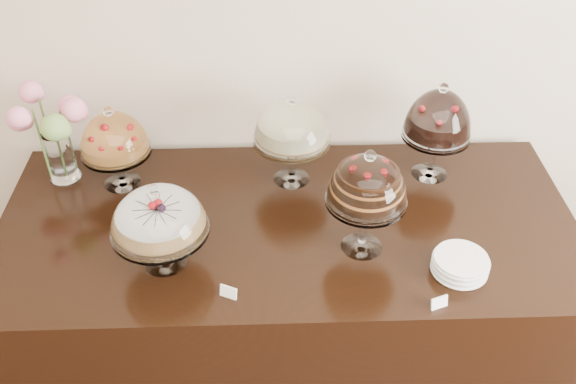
{
  "coord_description": "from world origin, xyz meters",
  "views": [
    {
      "loc": [
        -0.37,
        0.61,
        2.51
      ],
      "look_at": [
        -0.31,
        2.4,
        1.08
      ],
      "focal_mm": 40.0,
      "sensor_mm": 36.0,
      "label": 1
    }
  ],
  "objects_px": {
    "plate_stack": "(460,264)",
    "display_counter": "(288,301)",
    "cake_stand_dark_choco": "(438,119)",
    "flower_vase": "(52,128)",
    "cake_stand_choco_layer": "(367,184)",
    "cake_stand_sugar_sponge": "(158,216)",
    "cake_stand_cheesecake": "(292,126)",
    "cake_stand_fruit_tart": "(114,138)"
  },
  "relations": [
    {
      "from": "plate_stack",
      "to": "display_counter",
      "type": "bearing_deg",
      "value": 154.13
    },
    {
      "from": "cake_stand_dark_choco",
      "to": "flower_vase",
      "type": "relative_size",
      "value": 1.06
    },
    {
      "from": "flower_vase",
      "to": "plate_stack",
      "type": "height_order",
      "value": "flower_vase"
    },
    {
      "from": "display_counter",
      "to": "cake_stand_choco_layer",
      "type": "relative_size",
      "value": 5.2
    },
    {
      "from": "display_counter",
      "to": "cake_stand_sugar_sponge",
      "type": "height_order",
      "value": "cake_stand_sugar_sponge"
    },
    {
      "from": "cake_stand_sugar_sponge",
      "to": "cake_stand_cheesecake",
      "type": "height_order",
      "value": "cake_stand_cheesecake"
    },
    {
      "from": "display_counter",
      "to": "cake_stand_dark_choco",
      "type": "relative_size",
      "value": 5.2
    },
    {
      "from": "display_counter",
      "to": "flower_vase",
      "type": "distance_m",
      "value": 1.19
    },
    {
      "from": "cake_stand_sugar_sponge",
      "to": "cake_stand_dark_choco",
      "type": "relative_size",
      "value": 0.81
    },
    {
      "from": "cake_stand_cheesecake",
      "to": "flower_vase",
      "type": "bearing_deg",
      "value": 177.64
    },
    {
      "from": "cake_stand_dark_choco",
      "to": "display_counter",
      "type": "bearing_deg",
      "value": -154.93
    },
    {
      "from": "cake_stand_fruit_tart",
      "to": "plate_stack",
      "type": "height_order",
      "value": "cake_stand_fruit_tart"
    },
    {
      "from": "cake_stand_cheesecake",
      "to": "cake_stand_fruit_tart",
      "type": "height_order",
      "value": "cake_stand_cheesecake"
    },
    {
      "from": "display_counter",
      "to": "cake_stand_sugar_sponge",
      "type": "distance_m",
      "value": 0.82
    },
    {
      "from": "cake_stand_sugar_sponge",
      "to": "cake_stand_dark_choco",
      "type": "xyz_separation_m",
      "value": [
        1.04,
        0.49,
        0.05
      ]
    },
    {
      "from": "cake_stand_sugar_sponge",
      "to": "display_counter",
      "type": "bearing_deg",
      "value": 25.28
    },
    {
      "from": "display_counter",
      "to": "cake_stand_choco_layer",
      "type": "bearing_deg",
      "value": -29.7
    },
    {
      "from": "cake_stand_sugar_sponge",
      "to": "cake_stand_cheesecake",
      "type": "bearing_deg",
      "value": 45.48
    },
    {
      "from": "cake_stand_dark_choco",
      "to": "cake_stand_sugar_sponge",
      "type": "bearing_deg",
      "value": -154.84
    },
    {
      "from": "cake_stand_sugar_sponge",
      "to": "flower_vase",
      "type": "bearing_deg",
      "value": 132.85
    },
    {
      "from": "cake_stand_sugar_sponge",
      "to": "cake_stand_fruit_tart",
      "type": "xyz_separation_m",
      "value": [
        -0.23,
        0.47,
        0.0
      ]
    },
    {
      "from": "cake_stand_cheesecake",
      "to": "display_counter",
      "type": "bearing_deg",
      "value": -95.63
    },
    {
      "from": "cake_stand_cheesecake",
      "to": "flower_vase",
      "type": "distance_m",
      "value": 0.94
    },
    {
      "from": "display_counter",
      "to": "flower_vase",
      "type": "xyz_separation_m",
      "value": [
        -0.91,
        0.3,
        0.69
      ]
    },
    {
      "from": "cake_stand_sugar_sponge",
      "to": "cake_stand_choco_layer",
      "type": "relative_size",
      "value": 0.81
    },
    {
      "from": "cake_stand_cheesecake",
      "to": "cake_stand_fruit_tart",
      "type": "xyz_separation_m",
      "value": [
        -0.69,
        -0.0,
        -0.04
      ]
    },
    {
      "from": "cake_stand_cheesecake",
      "to": "cake_stand_dark_choco",
      "type": "height_order",
      "value": "cake_stand_dark_choco"
    },
    {
      "from": "cake_stand_cheesecake",
      "to": "cake_stand_dark_choco",
      "type": "relative_size",
      "value": 0.93
    },
    {
      "from": "display_counter",
      "to": "cake_stand_sugar_sponge",
      "type": "bearing_deg",
      "value": -154.72
    },
    {
      "from": "display_counter",
      "to": "cake_stand_dark_choco",
      "type": "bearing_deg",
      "value": 25.07
    },
    {
      "from": "cake_stand_dark_choco",
      "to": "flower_vase",
      "type": "distance_m",
      "value": 1.52
    },
    {
      "from": "cake_stand_sugar_sponge",
      "to": "plate_stack",
      "type": "height_order",
      "value": "cake_stand_sugar_sponge"
    },
    {
      "from": "cake_stand_cheesecake",
      "to": "plate_stack",
      "type": "relative_size",
      "value": 2.05
    },
    {
      "from": "flower_vase",
      "to": "cake_stand_fruit_tart",
      "type": "bearing_deg",
      "value": -9.59
    },
    {
      "from": "cake_stand_choco_layer",
      "to": "flower_vase",
      "type": "xyz_separation_m",
      "value": [
        -1.18,
        0.45,
        -0.04
      ]
    },
    {
      "from": "cake_stand_sugar_sponge",
      "to": "cake_stand_fruit_tart",
      "type": "bearing_deg",
      "value": 116.04
    },
    {
      "from": "display_counter",
      "to": "cake_stand_fruit_tart",
      "type": "height_order",
      "value": "cake_stand_fruit_tart"
    },
    {
      "from": "cake_stand_sugar_sponge",
      "to": "cake_stand_fruit_tart",
      "type": "distance_m",
      "value": 0.52
    },
    {
      "from": "cake_stand_fruit_tart",
      "to": "plate_stack",
      "type": "bearing_deg",
      "value": -23.57
    },
    {
      "from": "cake_stand_choco_layer",
      "to": "cake_stand_cheesecake",
      "type": "bearing_deg",
      "value": 119.74
    },
    {
      "from": "display_counter",
      "to": "cake_stand_choco_layer",
      "type": "xyz_separation_m",
      "value": [
        0.26,
        -0.15,
        0.74
      ]
    },
    {
      "from": "flower_vase",
      "to": "plate_stack",
      "type": "distance_m",
      "value": 1.63
    }
  ]
}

